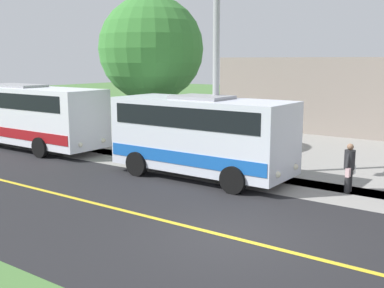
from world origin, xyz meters
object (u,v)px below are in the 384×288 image
Objects in this scene: tree_curbside at (151,49)px; transit_bus_rear at (18,112)px; shuttle_bus_front at (202,133)px; street_light_pole at (214,59)px; pedestrian_waiting at (349,167)px.

transit_bus_rear is at bearing -64.53° from tree_curbside.
transit_bus_rear is (0.03, -10.87, 0.05)m from shuttle_bus_front.
shuttle_bus_front is 10.87m from transit_bus_rear.
street_light_pole reaches higher than shuttle_bus_front.
street_light_pole is (-0.35, 0.28, 2.61)m from shuttle_bus_front.
street_light_pole is (-0.38, 11.15, 2.56)m from transit_bus_rear.
transit_bus_rear is 11.44m from street_light_pole.
transit_bus_rear is 15.90m from pedestrian_waiting.
tree_curbside is (-2.91, 6.10, 3.01)m from transit_bus_rear.
tree_curbside is at bearing -100.35° from pedestrian_waiting.
tree_curbside reaches higher than shuttle_bus_front.
shuttle_bus_front reaches higher than pedestrian_waiting.
tree_curbside is at bearing -121.09° from shuttle_bus_front.
shuttle_bus_front is 6.36m from tree_curbside.
pedestrian_waiting is at bearing 102.46° from shuttle_bus_front.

